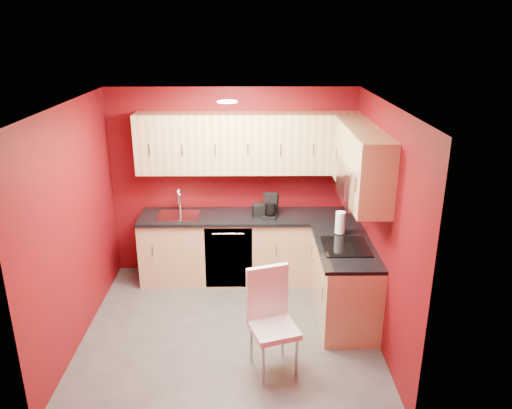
{
  "coord_description": "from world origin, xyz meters",
  "views": [
    {
      "loc": [
        0.24,
        -4.81,
        3.21
      ],
      "look_at": [
        0.29,
        0.55,
        1.29
      ],
      "focal_mm": 35.0,
      "sensor_mm": 36.0,
      "label": 1
    }
  ],
  "objects_px": {
    "microwave": "(361,182)",
    "sink": "(178,213)",
    "dining_chair": "(274,324)",
    "paper_towel": "(340,223)",
    "napkin_holder": "(258,210)",
    "coffee_maker": "(270,206)"
  },
  "relations": [
    {
      "from": "coffee_maker",
      "to": "paper_towel",
      "type": "xyz_separation_m",
      "value": [
        0.8,
        -0.54,
        -0.02
      ]
    },
    {
      "from": "paper_towel",
      "to": "coffee_maker",
      "type": "bearing_deg",
      "value": 145.89
    },
    {
      "from": "napkin_holder",
      "to": "dining_chair",
      "type": "relative_size",
      "value": 0.15
    },
    {
      "from": "microwave",
      "to": "napkin_holder",
      "type": "distance_m",
      "value": 1.59
    },
    {
      "from": "napkin_holder",
      "to": "dining_chair",
      "type": "bearing_deg",
      "value": -86.22
    },
    {
      "from": "dining_chair",
      "to": "paper_towel",
      "type": "bearing_deg",
      "value": 39.21
    },
    {
      "from": "microwave",
      "to": "dining_chair",
      "type": "bearing_deg",
      "value": -136.3
    },
    {
      "from": "microwave",
      "to": "sink",
      "type": "height_order",
      "value": "microwave"
    },
    {
      "from": "microwave",
      "to": "coffee_maker",
      "type": "distance_m",
      "value": 1.44
    },
    {
      "from": "microwave",
      "to": "sink",
      "type": "relative_size",
      "value": 1.46
    },
    {
      "from": "sink",
      "to": "paper_towel",
      "type": "height_order",
      "value": "sink"
    },
    {
      "from": "paper_towel",
      "to": "sink",
      "type": "bearing_deg",
      "value": 162.6
    },
    {
      "from": "microwave",
      "to": "coffee_maker",
      "type": "height_order",
      "value": "microwave"
    },
    {
      "from": "coffee_maker",
      "to": "dining_chair",
      "type": "height_order",
      "value": "coffee_maker"
    },
    {
      "from": "napkin_holder",
      "to": "paper_towel",
      "type": "xyz_separation_m",
      "value": [
        0.95,
        -0.59,
        0.06
      ]
    },
    {
      "from": "coffee_maker",
      "to": "paper_towel",
      "type": "bearing_deg",
      "value": -19.84
    },
    {
      "from": "microwave",
      "to": "napkin_holder",
      "type": "height_order",
      "value": "microwave"
    },
    {
      "from": "microwave",
      "to": "coffee_maker",
      "type": "relative_size",
      "value": 2.56
    },
    {
      "from": "napkin_holder",
      "to": "dining_chair",
      "type": "xyz_separation_m",
      "value": [
        0.12,
        -1.87,
        -0.47
      ]
    },
    {
      "from": "paper_towel",
      "to": "dining_chair",
      "type": "height_order",
      "value": "paper_towel"
    },
    {
      "from": "microwave",
      "to": "dining_chair",
      "type": "xyz_separation_m",
      "value": [
        -0.94,
        -0.9,
        -1.14
      ]
    },
    {
      "from": "coffee_maker",
      "to": "napkin_holder",
      "type": "distance_m",
      "value": 0.17
    }
  ]
}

